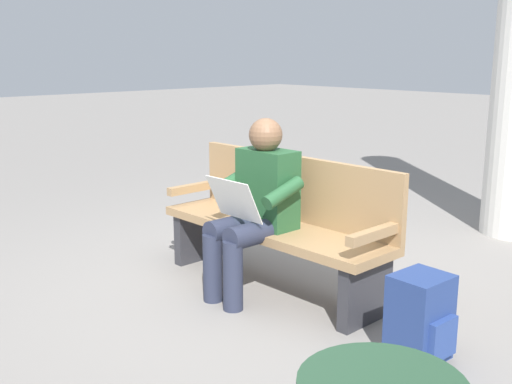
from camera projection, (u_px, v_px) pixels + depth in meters
name	position (u px, v px, depth m)	size (l,w,h in m)	color
ground_plane	(271.00, 287.00, 4.26)	(40.00, 40.00, 0.00)	gray
bench_near	(279.00, 221.00, 4.21)	(1.80, 0.50, 0.90)	#9E7A51
person_seated	(255.00, 203.00, 4.01)	(0.57, 0.58, 1.18)	#23512D
backpack	(421.00, 318.00, 3.21)	(0.30, 0.30, 0.47)	navy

